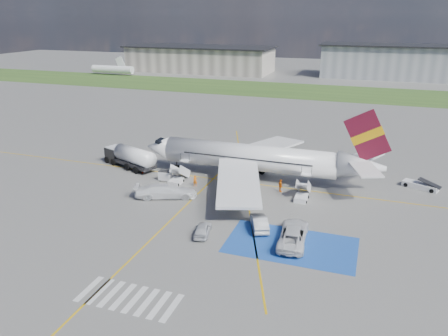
{
  "coord_description": "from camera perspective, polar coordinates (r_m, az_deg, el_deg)",
  "views": [
    {
      "loc": [
        16.82,
        -45.96,
        23.91
      ],
      "look_at": [
        -1.86,
        7.91,
        3.5
      ],
      "focal_mm": 35.0,
      "sensor_mm": 36.0,
      "label": 1
    }
  ],
  "objects": [
    {
      "name": "gpu_cart",
      "position": [
        66.05,
        -7.67,
        -1.06
      ],
      "size": [
        1.99,
        1.39,
        1.56
      ],
      "rotation": [
        0.0,
        0.0,
        0.1
      ],
      "color": "white",
      "rests_on": "ground"
    },
    {
      "name": "staging_box",
      "position": [
        48.77,
        8.74,
        -9.91
      ],
      "size": [
        14.0,
        8.0,
        0.01
      ],
      "primitive_type": "cube",
      "color": "#1B4AA6",
      "rests_on": "ground"
    },
    {
      "name": "crew_nose",
      "position": [
        69.56,
        -10.7,
        0.05
      ],
      "size": [
        1.01,
        1.11,
        1.85
      ],
      "primitive_type": "imported",
      "rotation": [
        0.0,
        0.0,
        -1.14
      ],
      "color": "orange",
      "rests_on": "ground"
    },
    {
      "name": "terminal_centre",
      "position": [
        181.88,
        20.56,
        12.84
      ],
      "size": [
        48.0,
        18.0,
        12.0
      ],
      "primitive_type": "cube",
      "color": "gray",
      "rests_on": "ground"
    },
    {
      "name": "airstairs_aft",
      "position": [
        59.93,
        10.13,
        -3.5
      ],
      "size": [
        1.9,
        5.2,
        3.6
      ],
      "color": "white",
      "rests_on": "ground"
    },
    {
      "name": "terminal_west",
      "position": [
        190.99,
        -3.16,
        13.98
      ],
      "size": [
        60.0,
        22.0,
        10.0
      ],
      "primitive_type": "cube",
      "color": "gray",
      "rests_on": "ground"
    },
    {
      "name": "airliner",
      "position": [
        65.2,
        4.55,
        1.29
      ],
      "size": [
        36.81,
        32.95,
        11.92
      ],
      "color": "white",
      "rests_on": "ground"
    },
    {
      "name": "airstairs_fwd",
      "position": [
        64.99,
        -6.15,
        -1.42
      ],
      "size": [
        1.9,
        5.2,
        3.6
      ],
      "color": "white",
      "rests_on": "ground"
    },
    {
      "name": "taxiway_line_cross",
      "position": [
        48.38,
        -10.7,
        -10.29
      ],
      "size": [
        0.2,
        60.0,
        0.01
      ],
      "primitive_type": "cube",
      "color": "gold",
      "rests_on": "ground"
    },
    {
      "name": "crew_aft",
      "position": [
        61.82,
        7.38,
        -2.3
      ],
      "size": [
        0.99,
        1.15,
        1.85
      ],
      "primitive_type": "imported",
      "rotation": [
        0.0,
        0.0,
        2.18
      ],
      "color": "orange",
      "rests_on": "ground"
    },
    {
      "name": "taxiway_line_main",
      "position": [
        64.92,
        2.74,
        -1.93
      ],
      "size": [
        120.0,
        0.2,
        0.01
      ],
      "primitive_type": "cube",
      "color": "gold",
      "rests_on": "ground"
    },
    {
      "name": "crosswalk",
      "position": [
        41.23,
        -12.3,
        -16.26
      ],
      "size": [
        9.0,
        4.0,
        0.01
      ],
      "color": "silver",
      "rests_on": "ground"
    },
    {
      "name": "car_silver_b",
      "position": [
        51.4,
        4.63,
        -7.09
      ],
      "size": [
        3.45,
        5.12,
        1.6
      ],
      "primitive_type": "imported",
      "rotation": [
        0.0,
        0.0,
        3.54
      ],
      "color": "#A6A9AD",
      "rests_on": "ground"
    },
    {
      "name": "taxiway_line_diag",
      "position": [
        64.92,
        2.74,
        -1.93
      ],
      "size": [
        20.71,
        56.45,
        0.01
      ],
      "primitive_type": "cube",
      "rotation": [
        0.0,
        0.0,
        0.35
      ],
      "color": "gold",
      "rests_on": "ground"
    },
    {
      "name": "crew_fwd",
      "position": [
        63.44,
        -3.79,
        -1.68
      ],
      "size": [
        0.72,
        0.62,
        1.65
      ],
      "primitive_type": "imported",
      "rotation": [
        0.0,
        0.0,
        0.45
      ],
      "color": "orange",
      "rests_on": "ground"
    },
    {
      "name": "fuel_tanker",
      "position": [
        72.44,
        -12.16,
        1.21
      ],
      "size": [
        10.63,
        6.43,
        3.54
      ],
      "rotation": [
        0.0,
        0.0,
        -0.38
      ],
      "color": "black",
      "rests_on": "ground"
    },
    {
      "name": "van_white_a",
      "position": [
        49.05,
        9.06,
        -8.2
      ],
      "size": [
        3.3,
        6.39,
        2.32
      ],
      "primitive_type": "imported",
      "rotation": [
        0.0,
        0.0,
        3.21
      ],
      "color": "silver",
      "rests_on": "ground"
    },
    {
      "name": "car_silver_a",
      "position": [
        49.99,
        -2.8,
        -8.01
      ],
      "size": [
        2.37,
        4.26,
        1.37
      ],
      "primitive_type": "imported",
      "rotation": [
        0.0,
        0.0,
        3.34
      ],
      "color": "#B9BCC1",
      "rests_on": "ground"
    },
    {
      "name": "belt_loader",
      "position": [
        68.76,
        24.29,
        -2.14
      ],
      "size": [
        5.29,
        3.34,
        1.54
      ],
      "rotation": [
        0.0,
        0.0,
        -0.38
      ],
      "color": "white",
      "rests_on": "ground"
    },
    {
      "name": "grass_strip",
      "position": [
        143.96,
        12.32,
        9.69
      ],
      "size": [
        400.0,
        30.0,
        0.01
      ],
      "primitive_type": "cube",
      "color": "#2D4C1E",
      "rests_on": "ground"
    },
    {
      "name": "van_white_b",
      "position": [
        59.89,
        -7.61,
        -2.74
      ],
      "size": [
        6.8,
        4.65,
        2.47
      ],
      "primitive_type": "imported",
      "rotation": [
        0.0,
        0.0,
        1.94
      ],
      "color": "white",
      "rests_on": "ground"
    },
    {
      "name": "ground",
      "position": [
        54.47,
        -0.88,
        -6.34
      ],
      "size": [
        400.0,
        400.0,
        0.0
      ],
      "primitive_type": "plane",
      "color": "#60605E",
      "rests_on": "ground"
    }
  ]
}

